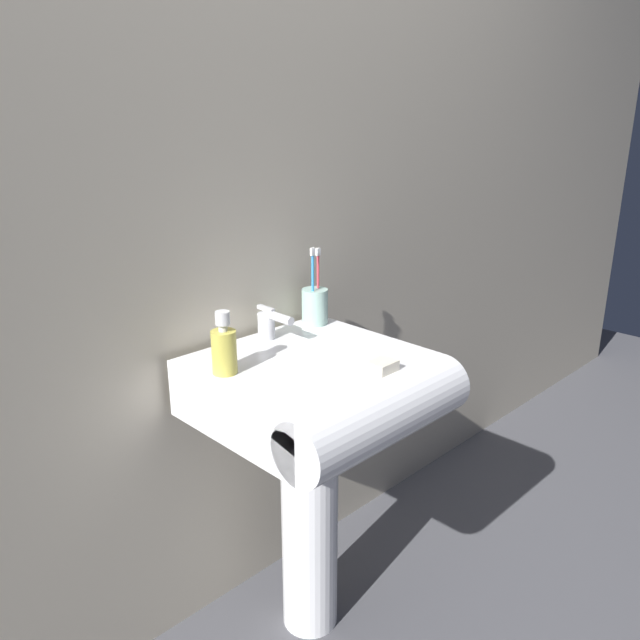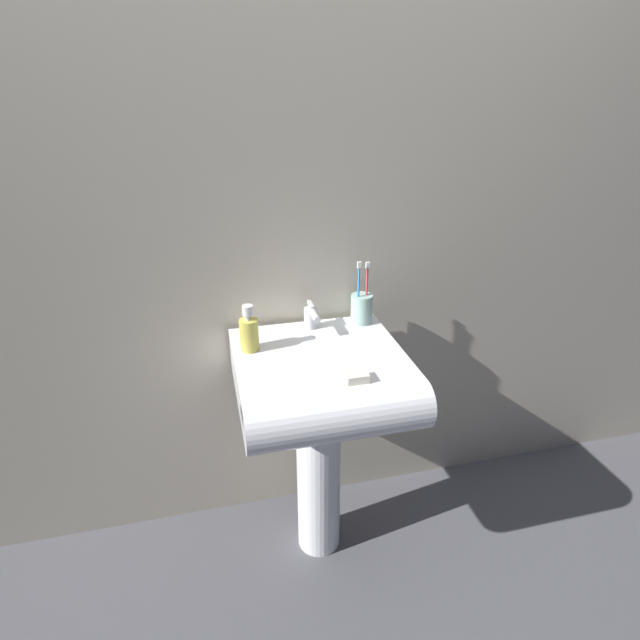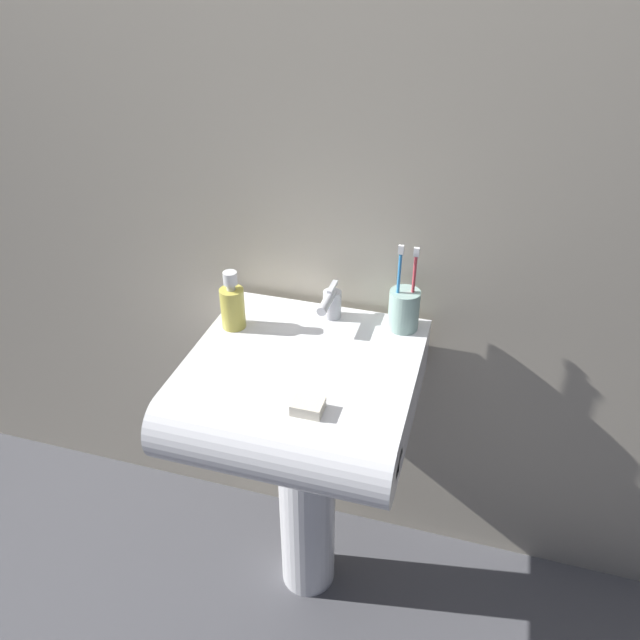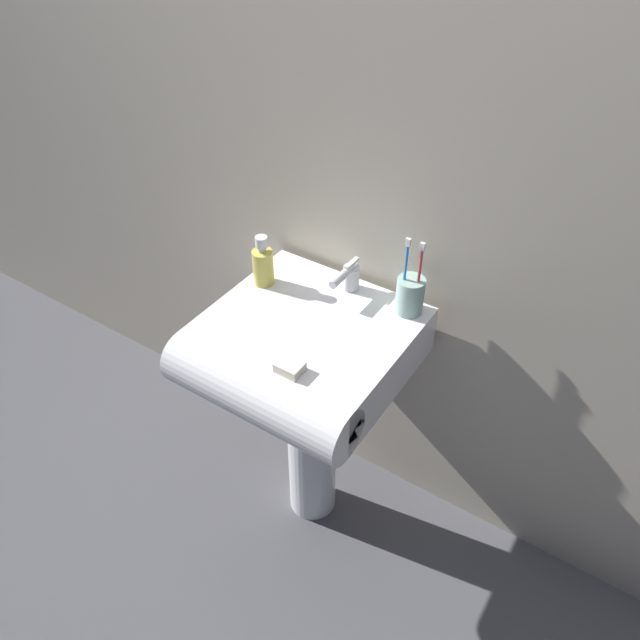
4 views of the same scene
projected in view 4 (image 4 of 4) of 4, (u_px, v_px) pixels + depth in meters
The scene contains 8 objects.
ground_plane at pixel (313, 501), 2.04m from camera, with size 6.00×6.00×0.00m, color #4C4C51.
wall_back at pixel (372, 116), 1.44m from camera, with size 5.00×0.05×2.40m, color #B7AD99.
sink_pedestal at pixel (312, 438), 1.84m from camera, with size 0.15×0.15×0.63m, color white.
sink_basin at pixel (299, 353), 1.56m from camera, with size 0.49×0.51×0.14m.
faucet at pixel (349, 277), 1.61m from camera, with size 0.04×0.12×0.08m.
toothbrush_cup at pixel (410, 294), 1.54m from camera, with size 0.07×0.07×0.21m.
soap_bottle at pixel (263, 265), 1.63m from camera, with size 0.06×0.06×0.14m.
bar_soap at pixel (290, 367), 1.40m from camera, with size 0.06×0.05×0.02m, color silver.
Camera 4 is at (0.67, -0.98, 1.76)m, focal length 35.00 mm.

